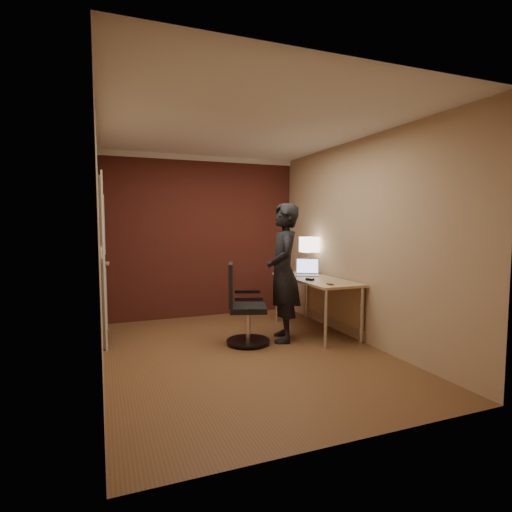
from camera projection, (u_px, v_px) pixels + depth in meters
The scene contains 8 objects.
room at pixel (191, 230), 5.75m from camera, with size 4.00×4.00×4.00m.
desk at pixel (320, 287), 5.39m from camera, with size 0.60×1.50×0.73m.
desk_lamp at pixel (309, 245), 5.81m from camera, with size 0.22×0.22×0.54m.
laptop at pixel (307, 271), 5.66m from camera, with size 0.41×0.39×0.23m.
mouse at pixel (310, 279), 5.15m from camera, with size 0.06×0.10×0.03m, color black.
phone at pixel (330, 284), 4.79m from camera, with size 0.06×0.12×0.01m, color black.
office_chair at pixel (243, 309), 4.82m from camera, with size 0.55×0.61×0.97m.
person at pixel (283, 272), 4.95m from camera, with size 0.62×0.41×1.71m, color black.
Camera 1 is at (-1.49, -4.17, 1.48)m, focal length 28.00 mm.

